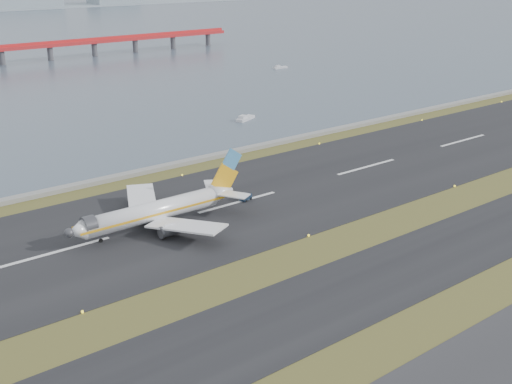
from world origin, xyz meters
The scene contains 9 objects.
ground centered at (0.00, 0.00, 0.00)m, with size 1000.00×1000.00×0.00m, color #3C4819.
taxiway_strip centered at (0.00, -12.00, 0.05)m, with size 1000.00×18.00×0.10m, color black.
runway_strip centered at (0.00, 30.00, 0.05)m, with size 1000.00×45.00×0.10m, color black.
seawall centered at (0.00, 60.00, 0.50)m, with size 1000.00×2.50×1.00m, color gray.
red_pier centered at (20.00, 250.00, 7.28)m, with size 260.00×5.00×10.20m.
airliner centered at (-19.55, 28.89, 3.46)m, with size 38.52×32.89×12.80m.
pushback_tug centered at (2.06, 29.97, 0.86)m, with size 3.12×2.35×1.77m.
workboat_near centered at (45.54, 87.95, 0.61)m, with size 8.32×5.32×1.93m.
workboat_far centered at (119.84, 159.22, 0.53)m, with size 7.18×3.04×1.69m.
Camera 1 is at (-75.47, -73.38, 49.39)m, focal length 45.00 mm.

